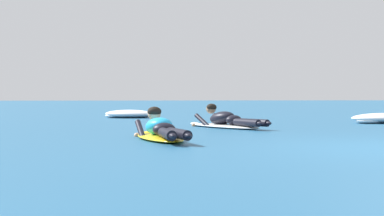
{
  "coord_description": "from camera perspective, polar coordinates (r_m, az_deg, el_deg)",
  "views": [
    {
      "loc": [
        -3.87,
        -7.86,
        0.68
      ],
      "look_at": [
        -2.6,
        4.29,
        0.43
      ],
      "focal_mm": 62.06,
      "sensor_mm": 36.0,
      "label": 1
    }
  ],
  "objects": [
    {
      "name": "surfer_far",
      "position": [
        13.54,
        2.93,
        -1.15
      ],
      "size": [
        1.52,
        2.54,
        0.53
      ],
      "color": "white",
      "rests_on": "ground"
    },
    {
      "name": "whitewater_front",
      "position": [
        19.54,
        -5.4,
        -0.52
      ],
      "size": [
        1.71,
        1.45,
        0.23
      ],
      "color": "white",
      "rests_on": "ground"
    },
    {
      "name": "surfer_near",
      "position": [
        9.91,
        -2.68,
        -1.98
      ],
      "size": [
        0.86,
        2.54,
        0.54
      ],
      "color": "yellow",
      "rests_on": "ground"
    },
    {
      "name": "ground_plane",
      "position": [
        18.29,
        6.24,
        -0.98
      ],
      "size": [
        120.0,
        120.0,
        0.0
      ],
      "primitive_type": "plane",
      "color": "#235B84"
    }
  ]
}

